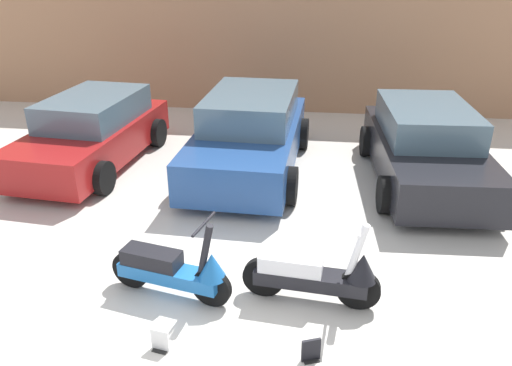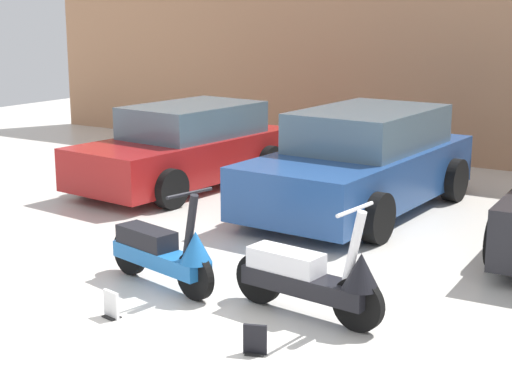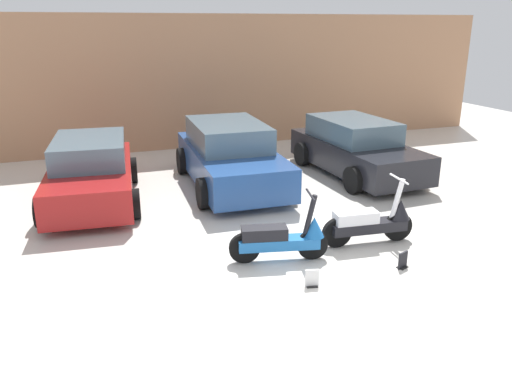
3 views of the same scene
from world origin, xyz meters
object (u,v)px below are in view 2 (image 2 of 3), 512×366
placard_near_right_scooter (255,341)px  scooter_front_left (165,252)px  car_rear_center (362,163)px  placard_near_left_scooter (111,306)px  scooter_front_right (313,277)px  car_rear_left (186,147)px

placard_near_right_scooter → scooter_front_left: bearing=152.5°
car_rear_center → placard_near_left_scooter: car_rear_center is taller
scooter_front_right → placard_near_left_scooter: size_ratio=6.25×
scooter_front_right → scooter_front_left: bearing=-170.8°
car_rear_left → placard_near_left_scooter: (2.77, -4.85, -0.51)m
car_rear_left → placard_near_right_scooter: (4.33, -4.80, -0.51)m
car_rear_left → placard_near_left_scooter: size_ratio=15.39×
car_rear_center → scooter_front_right: bearing=20.8°
scooter_front_left → placard_near_left_scooter: scooter_front_left is taller
placard_near_left_scooter → scooter_front_right: bearing=32.0°
scooter_front_right → car_rear_center: bearing=114.3°
car_rear_center → placard_near_left_scooter: 4.98m
scooter_front_right → car_rear_left: (-4.37, 3.85, 0.23)m
scooter_front_left → placard_near_right_scooter: bearing=-14.8°
placard_near_left_scooter → placard_near_right_scooter: same height
scooter_front_left → scooter_front_right: (1.67, 0.10, 0.01)m
car_rear_left → car_rear_center: 3.06m
placard_near_right_scooter → placard_near_left_scooter: bearing=-178.3°
car_rear_center → placard_near_right_scooter: bearing=17.0°
scooter_front_left → scooter_front_right: scooter_front_right is taller
car_rear_left → scooter_front_right: bearing=54.0°
scooter_front_left → scooter_front_right: 1.67m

